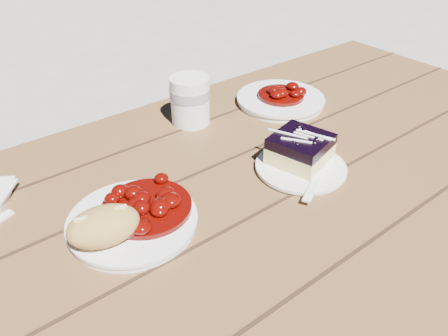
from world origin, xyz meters
TOP-DOWN VIEW (x-y plane):
  - picnic_table at (0.00, -0.00)m, footprint 2.00×1.55m
  - main_plate at (-0.04, 0.02)m, footprint 0.21×0.21m
  - goulash_stew at (-0.01, 0.03)m, footprint 0.15×0.15m
  - bread_roll at (-0.10, 0.00)m, footprint 0.12×0.09m
  - dessert_plate at (0.29, -0.03)m, footprint 0.17×0.17m
  - blueberry_cake at (0.30, -0.02)m, footprint 0.12×0.12m
  - fork_dessert at (0.27, -0.09)m, footprint 0.15×0.10m
  - coffee_cup at (0.23, 0.26)m, footprint 0.09×0.09m
  - second_plate at (0.47, 0.20)m, footprint 0.21×0.21m
  - second_stew at (0.47, 0.20)m, footprint 0.11×0.11m

SIDE VIEW (x-z plane):
  - picnic_table at x=0.00m, z-range 0.21..0.96m
  - dessert_plate at x=0.29m, z-range 0.75..0.76m
  - main_plate at x=-0.04m, z-range 0.75..0.77m
  - second_plate at x=0.47m, z-range 0.75..0.77m
  - fork_dessert at x=0.27m, z-range 0.76..0.76m
  - goulash_stew at x=-0.01m, z-range 0.77..0.81m
  - second_stew at x=0.47m, z-range 0.77..0.81m
  - blueberry_cake at x=0.30m, z-range 0.76..0.82m
  - bread_roll at x=-0.10m, z-range 0.77..0.82m
  - coffee_cup at x=0.23m, z-range 0.75..0.86m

